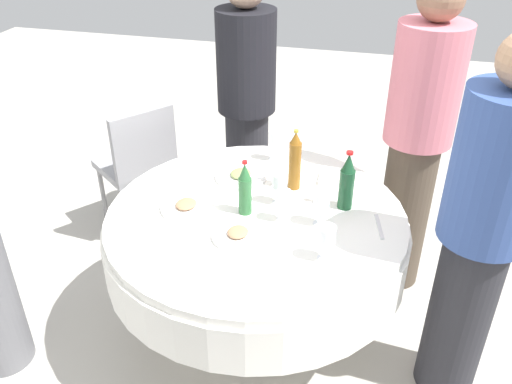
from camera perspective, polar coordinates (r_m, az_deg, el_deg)
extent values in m
plane|color=#B7B2A8|center=(2.85, 0.00, -14.68)|extent=(10.00, 10.00, 0.00)
cylinder|color=white|center=(2.39, 0.00, -2.62)|extent=(1.33, 1.33, 0.04)
cylinder|color=white|center=(2.46, 0.00, -5.13)|extent=(1.36, 1.36, 0.22)
cylinder|color=slate|center=(2.69, 0.00, -11.13)|extent=(0.14, 0.14, 0.48)
cylinder|color=slate|center=(2.84, 0.00, -14.48)|extent=(0.56, 0.56, 0.03)
cylinder|color=#8C5619|center=(2.51, 4.15, 2.80)|extent=(0.06, 0.06, 0.24)
cone|color=#8C5619|center=(2.44, 4.27, 5.78)|extent=(0.05, 0.05, 0.05)
cylinder|color=gold|center=(2.43, 4.31, 6.49)|extent=(0.02, 0.02, 0.01)
cylinder|color=#2D6B38|center=(2.33, -1.17, -0.40)|extent=(0.06, 0.06, 0.17)
cone|color=#2D6B38|center=(2.27, -1.20, 2.24)|extent=(0.05, 0.05, 0.07)
cylinder|color=red|center=(2.25, -1.21, 3.18)|extent=(0.02, 0.02, 0.01)
cylinder|color=#194728|center=(2.40, 9.58, 0.30)|extent=(0.07, 0.07, 0.19)
cone|color=#194728|center=(2.33, 9.86, 3.11)|extent=(0.06, 0.06, 0.08)
cylinder|color=red|center=(2.31, 9.97, 4.13)|extent=(0.03, 0.03, 0.01)
cylinder|color=white|center=(2.45, 2.44, -1.10)|extent=(0.06, 0.06, 0.00)
cylinder|color=white|center=(2.42, 2.46, -0.26)|extent=(0.01, 0.01, 0.08)
cylinder|color=white|center=(2.39, 2.50, 1.24)|extent=(0.07, 0.07, 0.07)
cylinder|color=maroon|center=(2.40, 2.49, 0.85)|extent=(0.06, 0.06, 0.03)
cylinder|color=white|center=(2.33, 2.92, -3.00)|extent=(0.06, 0.06, 0.00)
cylinder|color=white|center=(2.30, 2.95, -2.13)|extent=(0.01, 0.01, 0.08)
cylinder|color=white|center=(2.26, 3.00, -0.58)|extent=(0.06, 0.06, 0.07)
cylinder|color=gold|center=(2.27, 2.99, -0.97)|extent=(0.05, 0.05, 0.03)
cylinder|color=white|center=(2.81, 1.98, 3.52)|extent=(0.06, 0.06, 0.00)
cylinder|color=white|center=(2.79, 1.99, 4.31)|extent=(0.01, 0.01, 0.08)
cylinder|color=white|center=(2.76, 2.02, 5.74)|extent=(0.06, 0.06, 0.07)
cylinder|color=maroon|center=(2.76, 2.02, 5.36)|extent=(0.05, 0.05, 0.03)
cylinder|color=white|center=(2.32, 6.82, -3.37)|extent=(0.06, 0.06, 0.00)
cylinder|color=white|center=(2.30, 6.88, -2.56)|extent=(0.01, 0.01, 0.07)
cylinder|color=white|center=(2.25, 7.00, -0.94)|extent=(0.07, 0.07, 0.08)
cylinder|color=white|center=(2.13, 7.33, -7.01)|extent=(0.06, 0.06, 0.00)
cylinder|color=white|center=(2.10, 7.41, -6.11)|extent=(0.01, 0.01, 0.08)
cylinder|color=white|center=(2.06, 7.54, -4.47)|extent=(0.07, 0.07, 0.07)
cylinder|color=gold|center=(2.07, 7.51, -4.90)|extent=(0.06, 0.06, 0.03)
cylinder|color=white|center=(2.22, -1.94, -4.66)|extent=(0.22, 0.22, 0.02)
ellipsoid|color=tan|center=(2.21, -1.95, -4.28)|extent=(0.10, 0.09, 0.02)
cylinder|color=white|center=(2.42, -7.43, -1.63)|extent=(0.23, 0.23, 0.02)
ellipsoid|color=tan|center=(2.41, -7.46, -1.27)|extent=(0.10, 0.09, 0.02)
cylinder|color=white|center=(2.63, -1.63, 1.64)|extent=(0.25, 0.25, 0.02)
ellipsoid|color=#8C9E59|center=(2.63, -1.63, 1.98)|extent=(0.11, 0.10, 0.02)
cube|color=silver|center=(2.34, 12.98, -3.59)|extent=(0.18, 0.05, 0.00)
cube|color=silver|center=(1.98, -2.22, -10.21)|extent=(0.08, 0.17, 0.00)
cube|color=white|center=(2.63, 8.09, 1.40)|extent=(0.13, 0.13, 0.02)
cylinder|color=#26262B|center=(3.38, -0.94, 2.36)|extent=(0.26, 0.26, 0.82)
cylinder|color=black|center=(3.10, -1.05, 13.74)|extent=(0.34, 0.34, 0.58)
cylinder|color=#26262B|center=(2.51, 20.83, -12.07)|extent=(0.26, 0.26, 0.83)
cylinder|color=#334C8C|center=(2.11, 24.42, 2.25)|extent=(0.34, 0.34, 0.60)
cylinder|color=#4C3F33|center=(3.03, 15.49, -2.14)|extent=(0.26, 0.26, 0.88)
cylinder|color=#D8727F|center=(2.71, 17.68, 10.84)|extent=(0.34, 0.34, 0.58)
cube|color=#99999E|center=(3.44, -12.81, 2.76)|extent=(0.56, 0.56, 0.04)
cube|color=#99999E|center=(3.20, -11.77, 4.86)|extent=(0.34, 0.27, 0.42)
cylinder|color=gray|center=(3.75, -11.27, 1.36)|extent=(0.03, 0.03, 0.43)
cylinder|color=gray|center=(3.64, -15.96, -0.32)|extent=(0.03, 0.03, 0.43)
cylinder|color=gray|center=(3.49, -8.62, -0.83)|extent=(0.03, 0.03, 0.43)
cylinder|color=gray|center=(3.37, -13.58, -2.72)|extent=(0.03, 0.03, 0.43)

